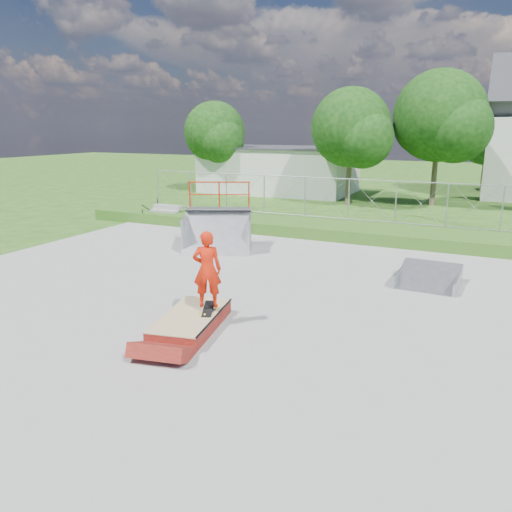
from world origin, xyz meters
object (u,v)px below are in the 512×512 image
(quarter_pipe, at_px, (217,218))
(grind_box, at_px, (191,322))
(skater, at_px, (207,272))
(flat_bank_ramp, at_px, (428,277))

(quarter_pipe, bearing_deg, grind_box, -89.31)
(quarter_pipe, relative_size, skater, 1.39)
(quarter_pipe, relative_size, flat_bank_ramp, 1.37)
(grind_box, bearing_deg, skater, 44.29)
(quarter_pipe, height_order, skater, quarter_pipe)
(quarter_pipe, bearing_deg, flat_bank_ramp, -32.63)
(grind_box, bearing_deg, flat_bank_ramp, 40.62)
(grind_box, distance_m, quarter_pipe, 7.49)
(quarter_pipe, height_order, flat_bank_ramp, quarter_pipe)
(grind_box, xyz_separation_m, quarter_pipe, (-3.10, 6.74, 1.04))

